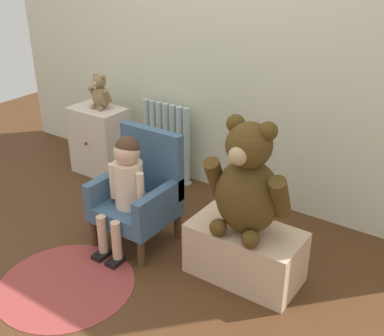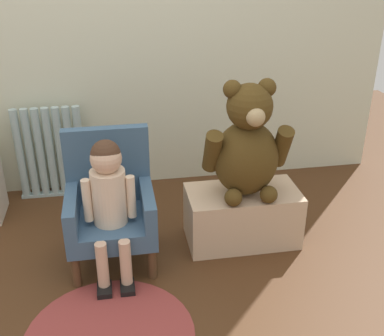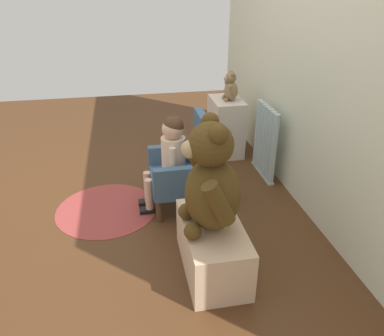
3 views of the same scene
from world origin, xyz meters
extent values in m
plane|color=#492B16|center=(0.00, 0.00, 0.00)|extent=(6.00, 6.00, 0.00)
cube|color=beige|center=(0.00, 1.30, 1.20)|extent=(3.80, 0.05, 2.40)
cylinder|color=#A3BBBC|center=(-0.51, 1.17, 0.31)|extent=(0.05, 0.05, 0.58)
cylinder|color=#A3BBBC|center=(-0.45, 1.17, 0.31)|extent=(0.05, 0.05, 0.58)
cylinder|color=#A3BBBC|center=(-0.39, 1.17, 0.31)|extent=(0.05, 0.05, 0.58)
cylinder|color=#A3BBBC|center=(-0.32, 1.17, 0.31)|extent=(0.05, 0.05, 0.58)
cylinder|color=#A3BBBC|center=(-0.26, 1.17, 0.31)|extent=(0.05, 0.05, 0.58)
cylinder|color=#A3BBBC|center=(-0.20, 1.17, 0.31)|extent=(0.05, 0.05, 0.58)
cylinder|color=#A3BBBC|center=(-0.14, 1.17, 0.31)|extent=(0.05, 0.05, 0.58)
cube|color=#A3BBBC|center=(-0.32, 1.17, 0.01)|extent=(0.43, 0.05, 0.02)
cube|color=#3C5A78|center=(0.04, 0.39, 0.22)|extent=(0.44, 0.41, 0.10)
cube|color=#3C5A78|center=(0.04, 0.57, 0.48)|extent=(0.44, 0.06, 0.42)
cube|color=#3C5A78|center=(-0.15, 0.39, 0.34)|extent=(0.06, 0.41, 0.14)
cube|color=#3C5A78|center=(0.23, 0.39, 0.34)|extent=(0.06, 0.41, 0.14)
cylinder|color=#4C331E|center=(-0.15, 0.22, 0.08)|extent=(0.04, 0.04, 0.17)
cylinder|color=#4C331E|center=(0.22, 0.22, 0.08)|extent=(0.04, 0.04, 0.17)
cylinder|color=#4C331E|center=(-0.15, 0.56, 0.08)|extent=(0.04, 0.04, 0.17)
cylinder|color=#4C331E|center=(0.22, 0.56, 0.08)|extent=(0.04, 0.04, 0.17)
cylinder|color=beige|center=(0.04, 0.35, 0.41)|extent=(0.17, 0.17, 0.28)
sphere|color=#D8AD8E|center=(0.04, 0.35, 0.61)|extent=(0.15, 0.15, 0.15)
sphere|color=#472D1E|center=(0.04, 0.35, 0.63)|extent=(0.14, 0.14, 0.14)
cylinder|color=#D8AD8E|center=(-0.02, 0.16, 0.15)|extent=(0.06, 0.06, 0.24)
cube|color=black|center=(-0.02, 0.14, 0.01)|extent=(0.07, 0.11, 0.03)
cylinder|color=#D8AD8E|center=(0.09, 0.16, 0.15)|extent=(0.06, 0.06, 0.24)
cube|color=black|center=(0.09, 0.14, 0.01)|extent=(0.07, 0.11, 0.03)
cylinder|color=beige|center=(-0.07, 0.33, 0.41)|extent=(0.04, 0.04, 0.22)
cylinder|color=beige|center=(0.14, 0.33, 0.41)|extent=(0.04, 0.04, 0.22)
cube|color=#CFAD8B|center=(0.75, 0.47, 0.15)|extent=(0.61, 0.32, 0.31)
ellipsoid|color=#4A3514|center=(0.75, 0.46, 0.51)|extent=(0.34, 0.29, 0.40)
sphere|color=#4A3514|center=(0.75, 0.44, 0.79)|extent=(0.23, 0.23, 0.23)
sphere|color=tan|center=(0.75, 0.34, 0.78)|extent=(0.09, 0.09, 0.09)
sphere|color=#4A3514|center=(0.66, 0.46, 0.88)|extent=(0.09, 0.09, 0.09)
sphere|color=#4A3514|center=(0.84, 0.46, 0.88)|extent=(0.09, 0.09, 0.09)
cylinder|color=#4A3514|center=(0.57, 0.44, 0.57)|extent=(0.09, 0.18, 0.25)
cylinder|color=#4A3514|center=(0.93, 0.44, 0.57)|extent=(0.09, 0.18, 0.25)
sphere|color=#4A3514|center=(0.66, 0.33, 0.35)|extent=(0.09, 0.09, 0.09)
sphere|color=#4A3514|center=(0.84, 0.33, 0.35)|extent=(0.09, 0.09, 0.09)
cylinder|color=brown|center=(0.00, -0.15, 0.00)|extent=(0.74, 0.74, 0.01)
camera|label=1|loc=(1.73, -1.46, 1.70)|focal=45.00mm
camera|label=2|loc=(0.09, -1.73, 1.56)|focal=45.00mm
camera|label=3|loc=(2.39, 0.04, 1.53)|focal=35.00mm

